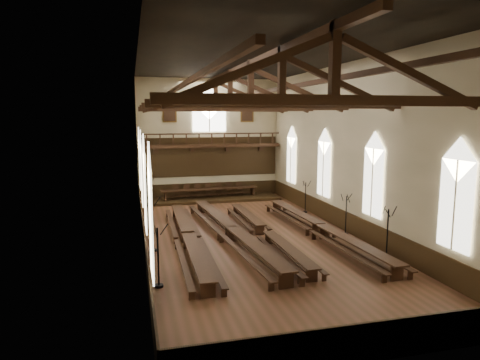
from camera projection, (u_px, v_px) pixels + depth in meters
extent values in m
plane|color=brown|center=(250.00, 237.00, 24.56)|extent=(26.00, 26.00, 0.00)
plane|color=beige|center=(209.00, 138.00, 36.28)|extent=(12.00, 0.00, 12.00)
plane|color=beige|center=(382.00, 188.00, 11.36)|extent=(12.00, 0.00, 12.00)
plane|color=beige|center=(140.00, 153.00, 22.36)|extent=(0.00, 26.00, 26.00)
plane|color=beige|center=(348.00, 148.00, 25.28)|extent=(0.00, 26.00, 26.00)
plane|color=black|center=(251.00, 58.00, 23.07)|extent=(26.00, 26.00, 0.00)
cube|color=#34220F|center=(210.00, 190.00, 36.89)|extent=(11.90, 0.08, 1.20)
cube|color=#34220F|center=(374.00, 341.00, 12.05)|extent=(11.90, 0.08, 1.20)
cube|color=#34220F|center=(144.00, 234.00, 23.02)|extent=(0.08, 25.90, 1.20)
cube|color=#34220F|center=(345.00, 221.00, 25.92)|extent=(0.08, 25.90, 1.20)
cube|color=white|center=(151.00, 224.00, 13.99)|extent=(0.05, 1.80, 3.60)
cube|color=white|center=(149.00, 169.00, 13.73)|extent=(0.05, 1.80, 1.80)
cylinder|color=beige|center=(152.00, 224.00, 14.00)|extent=(0.08, 0.08, 3.60)
cube|color=white|center=(145.00, 192.00, 19.74)|extent=(0.05, 1.80, 3.60)
cube|color=white|center=(144.00, 154.00, 19.48)|extent=(0.05, 1.80, 1.80)
cylinder|color=beige|center=(146.00, 192.00, 19.75)|extent=(0.08, 0.08, 3.60)
cube|color=white|center=(142.00, 175.00, 25.50)|extent=(0.05, 1.80, 3.60)
cube|color=white|center=(141.00, 145.00, 25.23)|extent=(0.05, 1.80, 1.80)
cylinder|color=beige|center=(142.00, 175.00, 25.51)|extent=(0.08, 0.08, 3.60)
cube|color=white|center=(140.00, 164.00, 31.25)|extent=(0.05, 1.80, 3.60)
cube|color=white|center=(139.00, 140.00, 30.98)|extent=(0.05, 1.80, 1.80)
cylinder|color=beige|center=(140.00, 164.00, 31.26)|extent=(0.08, 0.08, 3.60)
cube|color=white|center=(455.00, 205.00, 16.86)|extent=(0.05, 1.80, 3.60)
cube|color=white|center=(459.00, 160.00, 16.60)|extent=(0.05, 1.80, 1.80)
cylinder|color=beige|center=(455.00, 205.00, 16.85)|extent=(0.08, 0.08, 3.60)
cube|color=white|center=(373.00, 183.00, 22.61)|extent=(0.05, 1.80, 3.60)
cube|color=white|center=(374.00, 149.00, 22.35)|extent=(0.05, 1.80, 1.80)
cylinder|color=beige|center=(372.00, 183.00, 22.60)|extent=(0.08, 0.08, 3.60)
cube|color=white|center=(324.00, 169.00, 28.37)|extent=(0.05, 1.80, 3.60)
cube|color=white|center=(325.00, 142.00, 28.10)|extent=(0.05, 1.80, 1.80)
cylinder|color=beige|center=(323.00, 169.00, 28.36)|extent=(0.08, 0.08, 3.60)
cube|color=white|center=(291.00, 160.00, 34.12)|extent=(0.05, 1.80, 3.60)
cube|color=white|center=(292.00, 138.00, 33.85)|extent=(0.05, 1.80, 1.80)
cylinder|color=beige|center=(291.00, 160.00, 34.11)|extent=(0.08, 0.08, 3.60)
cube|color=white|center=(209.00, 117.00, 35.91)|extent=(2.80, 0.05, 2.40)
cube|color=white|center=(209.00, 103.00, 35.74)|extent=(2.80, 0.05, 2.80)
cylinder|color=beige|center=(209.00, 117.00, 35.88)|extent=(0.10, 0.10, 2.40)
cube|color=#381C11|center=(211.00, 146.00, 35.74)|extent=(11.80, 1.20, 0.20)
cube|color=#34220F|center=(210.00, 157.00, 36.45)|extent=(11.80, 0.10, 3.30)
cube|color=#381C11|center=(212.00, 134.00, 35.07)|extent=(11.60, 0.12, 0.10)
cube|color=#381C11|center=(212.00, 145.00, 35.20)|extent=(11.60, 0.12, 0.10)
cube|color=#381C11|center=(156.00, 150.00, 35.07)|extent=(0.35, 0.40, 0.50)
cube|color=#381C11|center=(192.00, 149.00, 35.80)|extent=(0.35, 0.40, 0.50)
cube|color=#381C11|center=(227.00, 148.00, 36.53)|extent=(0.35, 0.40, 0.50)
cube|color=#381C11|center=(261.00, 148.00, 37.26)|extent=(0.35, 0.40, 0.50)
cube|color=brown|center=(170.00, 113.00, 35.08)|extent=(1.15, 0.06, 1.45)
cube|color=black|center=(170.00, 113.00, 35.04)|extent=(0.95, 0.04, 1.25)
cube|color=brown|center=(247.00, 114.00, 36.68)|extent=(1.15, 0.06, 1.45)
cube|color=black|center=(247.00, 114.00, 36.64)|extent=(0.95, 0.04, 1.25)
cube|color=#381C11|center=(334.00, 100.00, 13.88)|extent=(11.70, 0.35, 0.35)
cube|color=#381C11|center=(335.00, 59.00, 13.68)|extent=(0.30, 0.30, 2.40)
cube|color=#381C11|center=(248.00, 70.00, 13.04)|extent=(5.44, 0.26, 2.40)
cube|color=#381C11|center=(412.00, 74.00, 14.44)|extent=(5.44, 0.26, 2.40)
cube|color=#381C11|center=(281.00, 104.00, 18.67)|extent=(11.70, 0.35, 0.35)
cube|color=#381C11|center=(282.00, 74.00, 18.47)|extent=(0.30, 0.30, 2.40)
cube|color=#381C11|center=(217.00, 82.00, 17.83)|extent=(5.44, 0.26, 2.40)
cube|color=#381C11|center=(342.00, 84.00, 19.23)|extent=(5.44, 0.26, 2.40)
cube|color=#381C11|center=(251.00, 107.00, 23.46)|extent=(11.70, 0.35, 0.35)
cube|color=#381C11|center=(251.00, 82.00, 23.27)|extent=(0.30, 0.30, 2.40)
cube|color=#381C11|center=(198.00, 89.00, 22.63)|extent=(5.44, 0.26, 2.40)
cube|color=#381C11|center=(300.00, 91.00, 24.03)|extent=(5.44, 0.26, 2.40)
cube|color=#381C11|center=(230.00, 108.00, 28.25)|extent=(11.70, 0.35, 0.35)
cube|color=#381C11|center=(230.00, 88.00, 28.06)|extent=(0.30, 0.30, 2.40)
cube|color=#381C11|center=(187.00, 94.00, 27.42)|extent=(5.44, 0.26, 2.40)
cube|color=#381C11|center=(272.00, 95.00, 28.82)|extent=(5.44, 0.26, 2.40)
cube|color=#381C11|center=(216.00, 109.00, 33.05)|extent=(11.70, 0.35, 0.35)
cube|color=#381C11|center=(216.00, 92.00, 32.85)|extent=(0.30, 0.30, 2.40)
cube|color=#381C11|center=(178.00, 97.00, 32.21)|extent=(5.44, 0.26, 2.40)
cube|color=#381C11|center=(252.00, 98.00, 33.61)|extent=(5.44, 0.26, 2.40)
cube|color=#381C11|center=(189.00, 81.00, 22.45)|extent=(0.25, 25.70, 0.25)
cube|color=#381C11|center=(308.00, 84.00, 24.08)|extent=(0.25, 25.70, 0.25)
cube|color=#381C11|center=(251.00, 64.00, 23.12)|extent=(0.30, 25.70, 0.30)
cube|color=#381C11|center=(199.00, 254.00, 19.30)|extent=(0.84, 7.02, 0.08)
cube|color=#381C11|center=(211.00, 289.00, 16.33)|extent=(0.60, 0.09, 0.67)
cube|color=#381C11|center=(189.00, 242.00, 22.38)|extent=(0.60, 0.09, 0.67)
cube|color=#381C11|center=(199.00, 264.00, 19.37)|extent=(0.20, 6.21, 0.08)
cube|color=#381C11|center=(185.00, 261.00, 19.21)|extent=(0.42, 7.02, 0.06)
cube|color=#381C11|center=(195.00, 295.00, 16.17)|extent=(0.23, 0.07, 0.39)
cube|color=#381C11|center=(178.00, 245.00, 22.31)|extent=(0.23, 0.07, 0.39)
cube|color=#381C11|center=(212.00, 259.00, 19.49)|extent=(0.42, 7.02, 0.06)
cube|color=#381C11|center=(228.00, 292.00, 16.45)|extent=(0.23, 0.07, 0.39)
cube|color=#381C11|center=(201.00, 244.00, 22.59)|extent=(0.23, 0.07, 0.39)
cube|color=#381C11|center=(180.00, 217.00, 26.40)|extent=(0.84, 7.02, 0.08)
cube|color=#381C11|center=(187.00, 237.00, 23.43)|extent=(0.60, 0.09, 0.67)
cube|color=#381C11|center=(175.00, 212.00, 29.48)|extent=(0.60, 0.09, 0.67)
cube|color=#381C11|center=(180.00, 224.00, 26.47)|extent=(0.20, 6.21, 0.08)
cube|color=#381C11|center=(170.00, 222.00, 26.30)|extent=(0.42, 7.02, 0.06)
cube|color=#381C11|center=(176.00, 240.00, 23.26)|extent=(0.23, 0.07, 0.39)
cube|color=#381C11|center=(166.00, 214.00, 29.41)|extent=(0.23, 0.07, 0.39)
cube|color=#381C11|center=(190.00, 221.00, 26.58)|extent=(0.42, 7.02, 0.06)
cube|color=#381C11|center=(198.00, 239.00, 23.54)|extent=(0.23, 0.07, 0.39)
cube|color=#381C11|center=(184.00, 213.00, 29.69)|extent=(0.23, 0.07, 0.39)
cube|color=#381C11|center=(249.00, 246.00, 20.28)|extent=(1.36, 7.67, 0.09)
cube|color=#381C11|center=(272.00, 281.00, 17.04)|extent=(0.65, 0.14, 0.73)
cube|color=#381C11|center=(233.00, 235.00, 23.63)|extent=(0.65, 0.14, 0.73)
cube|color=#381C11|center=(249.00, 256.00, 20.35)|extent=(0.62, 6.75, 0.09)
cube|color=#381C11|center=(236.00, 254.00, 20.11)|extent=(0.91, 7.63, 0.07)
cube|color=#381C11|center=(257.00, 288.00, 16.80)|extent=(0.25, 0.10, 0.43)
cube|color=#381C11|center=(221.00, 239.00, 23.49)|extent=(0.25, 0.10, 0.43)
cube|color=#381C11|center=(263.00, 251.00, 20.54)|extent=(0.91, 7.63, 0.07)
cube|color=#381C11|center=(288.00, 283.00, 17.23)|extent=(0.25, 0.10, 0.43)
cube|color=#381C11|center=(244.00, 236.00, 23.92)|extent=(0.25, 0.10, 0.43)
cube|color=#381C11|center=(219.00, 212.00, 27.37)|extent=(1.36, 7.67, 0.09)
cube|color=#381C11|center=(231.00, 233.00, 24.14)|extent=(0.65, 0.14, 0.73)
cube|color=#381C11|center=(209.00, 208.00, 30.72)|extent=(0.65, 0.14, 0.73)
cube|color=#381C11|center=(219.00, 220.00, 27.44)|extent=(0.62, 6.75, 0.09)
cube|color=#381C11|center=(208.00, 218.00, 27.20)|extent=(0.91, 7.63, 0.07)
cube|color=#381C11|center=(219.00, 237.00, 23.89)|extent=(0.25, 0.10, 0.43)
cube|color=#381C11|center=(200.00, 210.00, 30.58)|extent=(0.25, 0.10, 0.43)
cube|color=#381C11|center=(229.00, 216.00, 27.63)|extent=(0.91, 7.63, 0.07)
cube|color=#381C11|center=(242.00, 234.00, 24.32)|extent=(0.25, 0.10, 0.43)
cube|color=#381C11|center=(218.00, 209.00, 31.01)|extent=(0.25, 0.10, 0.43)
cube|color=#381C11|center=(288.00, 248.00, 20.48)|extent=(0.63, 6.17, 0.07)
cube|color=#381C11|center=(311.00, 275.00, 17.87)|extent=(0.52, 0.07, 0.59)
cube|color=#381C11|center=(270.00, 239.00, 23.19)|extent=(0.52, 0.07, 0.59)
cube|color=#381C11|center=(288.00, 256.00, 20.54)|extent=(0.08, 5.46, 0.07)
cube|color=#381C11|center=(277.00, 254.00, 20.39)|extent=(0.26, 6.17, 0.05)
cube|color=#381C11|center=(299.00, 280.00, 17.71)|extent=(0.20, 0.06, 0.34)
cube|color=#381C11|center=(260.00, 241.00, 23.12)|extent=(0.20, 0.06, 0.34)
cube|color=#381C11|center=(298.00, 252.00, 20.65)|extent=(0.26, 6.17, 0.05)
cube|color=#381C11|center=(324.00, 277.00, 17.98)|extent=(0.20, 0.06, 0.34)
cube|color=#381C11|center=(279.00, 240.00, 23.39)|extent=(0.20, 0.06, 0.34)
cube|color=#381C11|center=(247.00, 214.00, 27.57)|extent=(0.63, 6.17, 0.07)
cube|color=#381C11|center=(260.00, 230.00, 24.96)|extent=(0.52, 0.07, 0.59)
cube|color=#381C11|center=(237.00, 210.00, 30.28)|extent=(0.52, 0.07, 0.59)
cube|color=#381C11|center=(247.00, 220.00, 27.63)|extent=(0.08, 5.46, 0.07)
cube|color=#381C11|center=(239.00, 218.00, 27.48)|extent=(0.26, 6.17, 0.05)
cube|color=#381C11|center=(251.00, 233.00, 24.80)|extent=(0.20, 0.06, 0.34)
cube|color=#381C11|center=(230.00, 212.00, 30.21)|extent=(0.20, 0.06, 0.34)
cube|color=#381C11|center=(256.00, 217.00, 27.75)|extent=(0.26, 6.17, 0.05)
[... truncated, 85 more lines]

